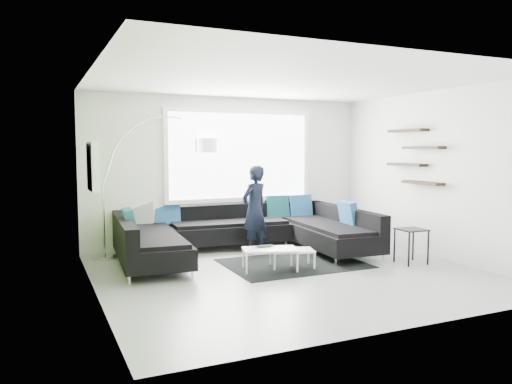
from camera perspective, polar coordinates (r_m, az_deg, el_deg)
ground at (r=7.48m, az=4.00°, el=-9.24°), size 5.50×5.50×0.00m
room_shell at (r=7.45m, az=3.60°, el=4.78°), size 5.54×5.04×2.82m
sectional_sofa at (r=8.52m, az=-1.50°, el=-4.76°), size 4.31×2.84×0.89m
rug at (r=8.06m, az=4.31°, el=-8.15°), size 2.16×1.57×0.01m
coffee_table at (r=7.67m, az=2.88°, el=-7.57°), size 1.16×0.86×0.34m
arc_lamp at (r=8.64m, az=-17.12°, el=0.61°), size 2.36×1.12×2.42m
side_table at (r=8.38m, az=17.30°, el=-5.93°), size 0.43×0.43×0.56m
person at (r=8.70m, az=-0.17°, el=-2.04°), size 0.84×0.79×1.54m
laptop at (r=7.62m, az=1.11°, el=-6.27°), size 0.29×0.19×0.02m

